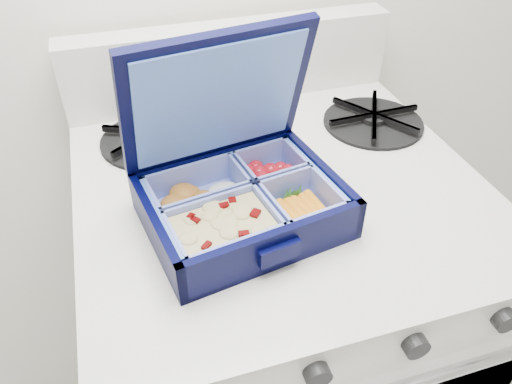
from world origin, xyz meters
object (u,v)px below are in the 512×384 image
object	(u,v)px
stove	(272,349)
burner_grate	(374,118)
fork	(234,153)
bento_box	(243,205)

from	to	relation	value
stove	burner_grate	xyz separation A→B (m)	(0.20, 0.09, 0.43)
fork	burner_grate	bearing A→B (deg)	38.04
stove	bento_box	xyz separation A→B (m)	(-0.07, -0.07, 0.45)
burner_grate	fork	xyz separation A→B (m)	(-0.24, -0.02, -0.01)
bento_box	fork	xyz separation A→B (m)	(0.03, 0.15, -0.03)
stove	fork	distance (m)	0.43
burner_grate	fork	world-z (taller)	burner_grate
bento_box	burner_grate	world-z (taller)	bento_box
bento_box	fork	distance (m)	0.15
fork	bento_box	bearing A→B (deg)	-67.30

